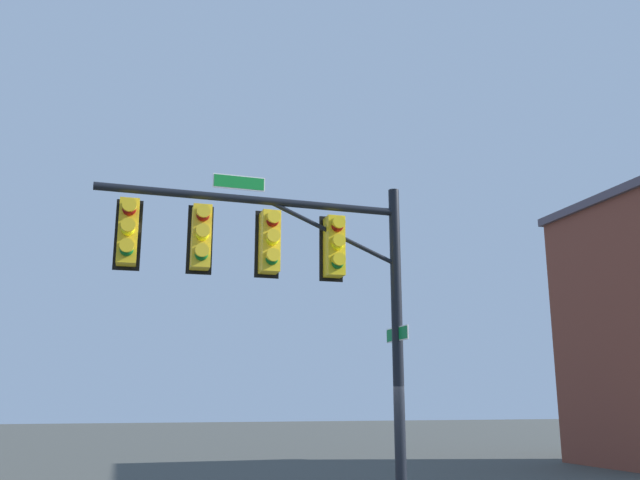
{
  "coord_description": "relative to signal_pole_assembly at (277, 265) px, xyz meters",
  "views": [
    {
      "loc": [
        4.79,
        11.46,
        2.28
      ],
      "look_at": [
        1.48,
        0.04,
        5.09
      ],
      "focal_mm": 37.88,
      "sensor_mm": 36.0,
      "label": 1
    }
  ],
  "objects": [
    {
      "name": "signal_pole_assembly",
      "position": [
        0.0,
        0.0,
        0.0
      ],
      "size": [
        5.62,
        0.94,
        6.18
      ],
      "color": "black",
      "rests_on": "ground_plane"
    }
  ]
}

